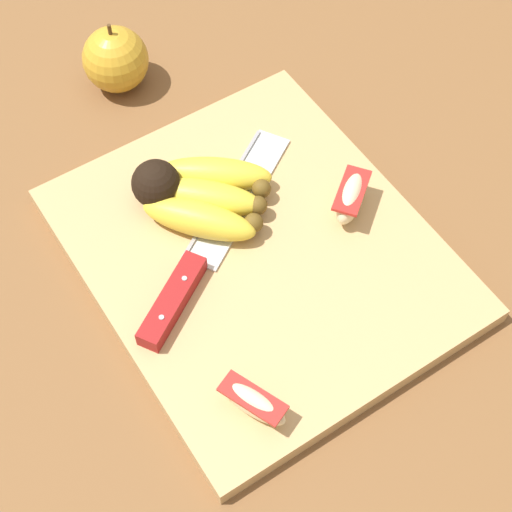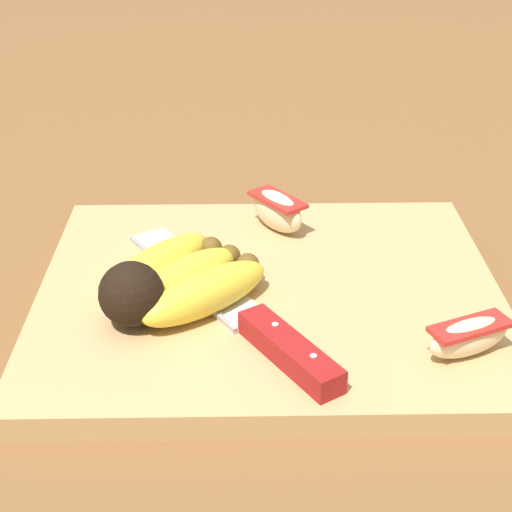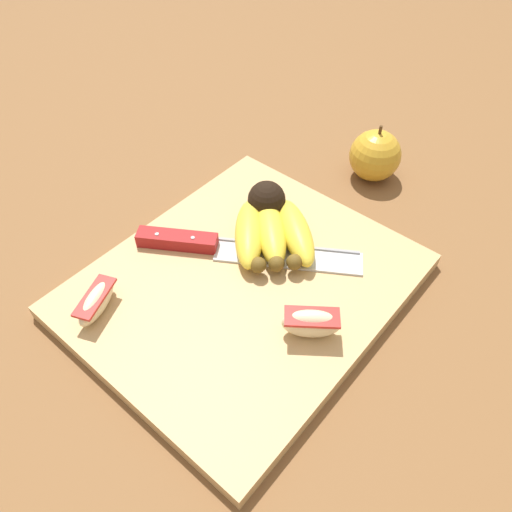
% 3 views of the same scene
% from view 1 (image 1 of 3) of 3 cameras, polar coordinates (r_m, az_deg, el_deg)
% --- Properties ---
extents(ground_plane, '(6.00, 6.00, 0.00)m').
position_cam_1_polar(ground_plane, '(0.80, 0.93, -0.53)').
color(ground_plane, brown).
extents(cutting_board, '(0.37, 0.32, 0.02)m').
position_cam_1_polar(cutting_board, '(0.80, 0.11, 0.17)').
color(cutting_board, tan).
rests_on(cutting_board, ground_plane).
extents(banana_bunch, '(0.14, 0.14, 0.05)m').
position_cam_1_polar(banana_bunch, '(0.80, -4.21, 4.34)').
color(banana_bunch, black).
rests_on(banana_bunch, cutting_board).
extents(chefs_knife, '(0.17, 0.25, 0.02)m').
position_cam_1_polar(chefs_knife, '(0.77, -4.15, -0.54)').
color(chefs_knife, silver).
rests_on(chefs_knife, cutting_board).
extents(apple_wedge_near, '(0.07, 0.04, 0.03)m').
position_cam_1_polar(apple_wedge_near, '(0.70, -0.23, -10.25)').
color(apple_wedge_near, beige).
rests_on(apple_wedge_near, cutting_board).
extents(apple_wedge_middle, '(0.06, 0.06, 0.04)m').
position_cam_1_polar(apple_wedge_middle, '(0.81, 6.69, 4.15)').
color(apple_wedge_middle, beige).
rests_on(apple_wedge_middle, cutting_board).
extents(whole_apple, '(0.07, 0.07, 0.09)m').
position_cam_1_polar(whole_apple, '(0.94, -9.88, 13.50)').
color(whole_apple, gold).
rests_on(whole_apple, ground_plane).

